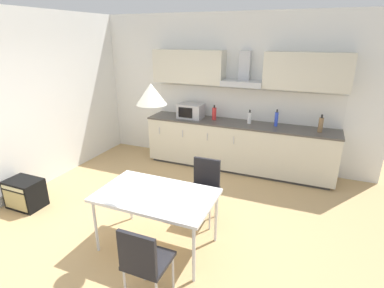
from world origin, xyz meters
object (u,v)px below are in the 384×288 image
bottle_blue (276,119)px  pendant_lamp (151,94)px  bottle_white (250,118)px  chair_near_right (144,259)px  dining_table (156,197)px  chair_far_right (204,184)px  microwave (191,111)px  bottle_brown (321,125)px  guitar_amp (25,193)px  bottle_red (214,113)px

bottle_blue → pendant_lamp: size_ratio=0.96×
bottle_white → chair_near_right: bottle_white is taller
dining_table → chair_far_right: (0.31, 0.80, -0.15)m
chair_near_right → microwave: bearing=105.8°
bottle_brown → chair_near_right: 3.72m
guitar_amp → microwave: bearing=57.9°
microwave → bottle_brown: size_ratio=1.59×
microwave → bottle_brown: 2.38m
bottle_blue → microwave: bearing=-177.9°
dining_table → chair_near_right: size_ratio=1.58×
pendant_lamp → chair_far_right: bearing=69.0°
bottle_white → chair_far_right: (-0.19, -1.87, -0.50)m
bottle_white → guitar_amp: size_ratio=0.49×
bottle_brown → bottle_white: bearing=177.0°
microwave → chair_far_right: 2.13m
chair_near_right → guitar_amp: 2.74m
microwave → dining_table: 2.73m
chair_far_right → guitar_amp: bearing=-163.4°
chair_far_right → dining_table: bearing=-111.0°
bottle_white → dining_table: bottle_white is taller
bottle_red → dining_table: (0.19, -2.67, -0.37)m
microwave → pendant_lamp: 2.83m
microwave → chair_far_right: bearing=-61.9°
bottle_red → guitar_amp: 3.47m
dining_table → chair_near_right: (0.31, -0.80, -0.15)m
microwave → bottle_white: microwave is taller
bottle_brown → dining_table: size_ratio=0.22×
chair_far_right → bottle_red: bearing=104.9°
microwave → chair_far_right: size_ratio=0.55×
pendant_lamp → bottle_red: bearing=94.1°
chair_near_right → pendant_lamp: pendant_lamp is taller
bottle_red → bottle_blue: bearing=0.6°
bottle_red → bottle_brown: size_ratio=0.94×
bottle_white → bottle_brown: 1.22m
bottle_red → bottle_white: bottle_red is taller
bottle_blue → chair_near_right: bottle_blue is taller
bottle_red → bottle_white: size_ratio=1.11×
bottle_red → pendant_lamp: pendant_lamp is taller
bottle_white → bottle_blue: bearing=1.6°
chair_near_right → pendant_lamp: (-0.31, 0.80, 1.36)m
bottle_blue → dining_table: 2.88m
dining_table → bottle_red: bearing=94.1°
pendant_lamp → guitar_amp: bearing=179.2°
bottle_blue → chair_far_right: size_ratio=0.35×
bottle_white → bottle_brown: (1.22, -0.06, 0.02)m
chair_far_right → bottle_blue: bearing=70.4°
guitar_amp → bottle_white: bearing=43.5°
bottle_blue → chair_near_right: 3.59m
bottle_red → bottle_brown: bearing=-2.0°
microwave → guitar_amp: 3.17m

